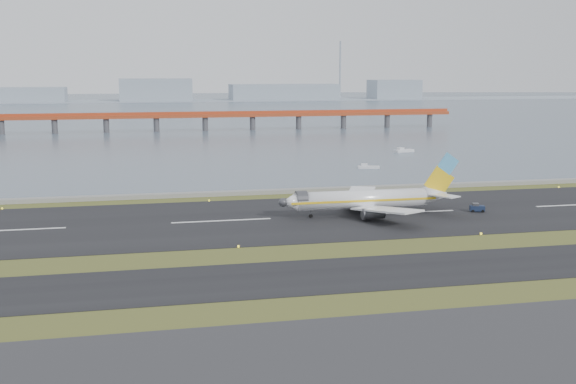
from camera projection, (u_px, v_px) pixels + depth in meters
name	position (u px, v px, depth m)	size (l,w,h in m)	color
ground	(245.00, 259.00, 115.58)	(1000.00, 1000.00, 0.00)	#3D4B1A
taxiway_strip	(259.00, 279.00, 104.02)	(1000.00, 18.00, 0.10)	black
runway_strip	(222.00, 221.00, 144.45)	(1000.00, 45.00, 0.10)	black
seawall	(206.00, 194.00, 173.26)	(1000.00, 2.50, 1.00)	gray
bay_water	(151.00, 109.00, 558.42)	(1400.00, 800.00, 1.30)	#4D5E6E
red_pier	(205.00, 116.00, 359.31)	(260.00, 5.00, 10.20)	#AA3E1D
far_shoreline	(159.00, 95.00, 714.35)	(1400.00, 80.00, 60.50)	#929FAC
airliner	(369.00, 199.00, 149.58)	(38.52, 32.89, 12.80)	white
pushback_tug	(477.00, 208.00, 153.59)	(3.37, 2.48, 1.93)	#15213C
workboat_near	(368.00, 167.00, 221.93)	(6.82, 3.55, 1.58)	white
workboat_far	(403.00, 151.00, 266.38)	(8.09, 4.68, 1.87)	white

